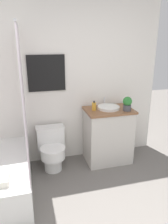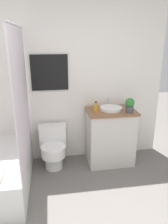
{
  "view_description": "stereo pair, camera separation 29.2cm",
  "coord_description": "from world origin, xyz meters",
  "px_view_note": "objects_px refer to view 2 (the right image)",
  "views": [
    {
      "loc": [
        -0.43,
        -1.01,
        1.84
      ],
      "look_at": [
        0.29,
        1.66,
        0.9
      ],
      "focal_mm": 35.0,
      "sensor_mm": 36.0,
      "label": 1
    },
    {
      "loc": [
        -0.15,
        -1.07,
        1.84
      ],
      "look_at": [
        0.29,
        1.66,
        0.9
      ],
      "focal_mm": 35.0,
      "sensor_mm": 36.0,
      "label": 2
    }
  ],
  "objects_px": {
    "potted_plant": "(130,105)",
    "soap_bottle": "(96,107)",
    "sink": "(111,108)",
    "toilet": "(53,147)"
  },
  "relations": [
    {
      "from": "sink",
      "to": "potted_plant",
      "type": "xyz_separation_m",
      "value": [
        0.23,
        -0.15,
        0.09
      ]
    },
    {
      "from": "toilet",
      "to": "soap_bottle",
      "type": "relative_size",
      "value": 4.46
    },
    {
      "from": "sink",
      "to": "potted_plant",
      "type": "distance_m",
      "value": 0.29
    },
    {
      "from": "sink",
      "to": "potted_plant",
      "type": "bearing_deg",
      "value": -33.29
    },
    {
      "from": "toilet",
      "to": "potted_plant",
      "type": "height_order",
      "value": "potted_plant"
    },
    {
      "from": "soap_bottle",
      "to": "potted_plant",
      "type": "distance_m",
      "value": 0.48
    },
    {
      "from": "toilet",
      "to": "sink",
      "type": "bearing_deg",
      "value": 0.97
    },
    {
      "from": "potted_plant",
      "to": "soap_bottle",
      "type": "bearing_deg",
      "value": 162.46
    },
    {
      "from": "soap_bottle",
      "to": "potted_plant",
      "type": "relative_size",
      "value": 0.67
    },
    {
      "from": "sink",
      "to": "toilet",
      "type": "bearing_deg",
      "value": -179.03
    }
  ]
}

